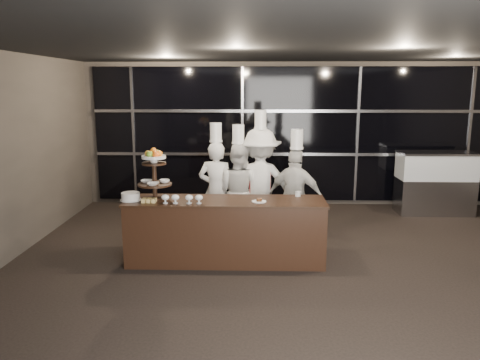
{
  "coord_description": "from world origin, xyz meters",
  "views": [
    {
      "loc": [
        -0.98,
        -4.88,
        2.51
      ],
      "look_at": [
        -1.16,
        1.85,
        1.15
      ],
      "focal_mm": 35.0,
      "sensor_mm": 36.0,
      "label": 1
    }
  ],
  "objects_px": {
    "chef_c": "(260,184)",
    "chef_d": "(295,196)",
    "display_stand": "(154,171)",
    "layer_cake": "(131,196)",
    "chef_b": "(238,191)",
    "chef_a": "(216,189)",
    "buffet_counter": "(226,231)",
    "display_case": "(435,180)"
  },
  "relations": [
    {
      "from": "display_stand",
      "to": "layer_cake",
      "type": "relative_size",
      "value": 2.48
    },
    {
      "from": "chef_b",
      "to": "chef_d",
      "type": "distance_m",
      "value": 0.95
    },
    {
      "from": "chef_b",
      "to": "chef_d",
      "type": "height_order",
      "value": "chef_b"
    },
    {
      "from": "display_case",
      "to": "chef_c",
      "type": "height_order",
      "value": "chef_c"
    },
    {
      "from": "chef_c",
      "to": "chef_d",
      "type": "xyz_separation_m",
      "value": [
        0.56,
        -0.31,
        -0.13
      ]
    },
    {
      "from": "chef_c",
      "to": "layer_cake",
      "type": "bearing_deg",
      "value": -147.73
    },
    {
      "from": "display_stand",
      "to": "chef_b",
      "type": "relative_size",
      "value": 0.39
    },
    {
      "from": "display_case",
      "to": "buffet_counter",
      "type": "bearing_deg",
      "value": -145.55
    },
    {
      "from": "layer_cake",
      "to": "chef_d",
      "type": "relative_size",
      "value": 0.16
    },
    {
      "from": "chef_a",
      "to": "chef_d",
      "type": "bearing_deg",
      "value": -10.24
    },
    {
      "from": "buffet_counter",
      "to": "chef_d",
      "type": "height_order",
      "value": "chef_d"
    },
    {
      "from": "chef_d",
      "to": "display_stand",
      "type": "bearing_deg",
      "value": -158.75
    },
    {
      "from": "buffet_counter",
      "to": "chef_a",
      "type": "relative_size",
      "value": 1.47
    },
    {
      "from": "display_stand",
      "to": "chef_b",
      "type": "bearing_deg",
      "value": 42.22
    },
    {
      "from": "chef_b",
      "to": "chef_c",
      "type": "relative_size",
      "value": 0.89
    },
    {
      "from": "buffet_counter",
      "to": "display_case",
      "type": "height_order",
      "value": "display_case"
    },
    {
      "from": "chef_b",
      "to": "chef_d",
      "type": "bearing_deg",
      "value": -14.74
    },
    {
      "from": "layer_cake",
      "to": "chef_c",
      "type": "xyz_separation_m",
      "value": [
        1.85,
        1.17,
        -0.05
      ]
    },
    {
      "from": "layer_cake",
      "to": "display_case",
      "type": "distance_m",
      "value": 6.04
    },
    {
      "from": "chef_a",
      "to": "chef_b",
      "type": "distance_m",
      "value": 0.36
    },
    {
      "from": "buffet_counter",
      "to": "display_case",
      "type": "distance_m",
      "value": 4.87
    },
    {
      "from": "buffet_counter",
      "to": "display_case",
      "type": "relative_size",
      "value": 1.94
    },
    {
      "from": "chef_c",
      "to": "chef_d",
      "type": "bearing_deg",
      "value": -29.06
    },
    {
      "from": "buffet_counter",
      "to": "display_case",
      "type": "bearing_deg",
      "value": 34.45
    },
    {
      "from": "buffet_counter",
      "to": "display_case",
      "type": "xyz_separation_m",
      "value": [
        4.01,
        2.75,
        0.22
      ]
    },
    {
      "from": "layer_cake",
      "to": "chef_d",
      "type": "bearing_deg",
      "value": 19.54
    },
    {
      "from": "chef_d",
      "to": "chef_c",
      "type": "bearing_deg",
      "value": 150.94
    },
    {
      "from": "layer_cake",
      "to": "chef_a",
      "type": "distance_m",
      "value": 1.57
    },
    {
      "from": "display_stand",
      "to": "layer_cake",
      "type": "xyz_separation_m",
      "value": [
        -0.34,
        -0.05,
        -0.37
      ]
    },
    {
      "from": "chef_b",
      "to": "buffet_counter",
      "type": "bearing_deg",
      "value": -98.24
    },
    {
      "from": "chef_a",
      "to": "chef_c",
      "type": "height_order",
      "value": "chef_c"
    },
    {
      "from": "chef_a",
      "to": "chef_b",
      "type": "height_order",
      "value": "chef_a"
    },
    {
      "from": "display_stand",
      "to": "layer_cake",
      "type": "distance_m",
      "value": 0.5
    },
    {
      "from": "chef_a",
      "to": "chef_c",
      "type": "bearing_deg",
      "value": 6.46
    },
    {
      "from": "chef_c",
      "to": "chef_d",
      "type": "relative_size",
      "value": 1.15
    },
    {
      "from": "chef_a",
      "to": "display_case",
      "type": "bearing_deg",
      "value": 22.13
    },
    {
      "from": "chef_b",
      "to": "chef_a",
      "type": "bearing_deg",
      "value": -178.33
    },
    {
      "from": "display_stand",
      "to": "chef_a",
      "type": "xyz_separation_m",
      "value": [
        0.79,
        1.03,
        -0.49
      ]
    },
    {
      "from": "display_stand",
      "to": "chef_d",
      "type": "bearing_deg",
      "value": 21.25
    },
    {
      "from": "display_case",
      "to": "chef_c",
      "type": "xyz_separation_m",
      "value": [
        -3.5,
        -1.63,
        0.24
      ]
    },
    {
      "from": "buffet_counter",
      "to": "chef_b",
      "type": "height_order",
      "value": "chef_b"
    },
    {
      "from": "chef_a",
      "to": "chef_c",
      "type": "distance_m",
      "value": 0.72
    }
  ]
}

